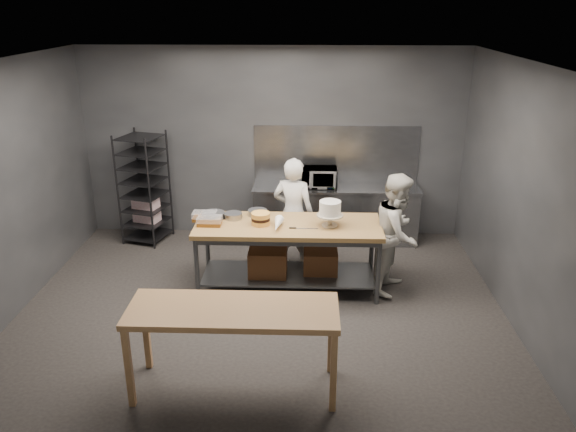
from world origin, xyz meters
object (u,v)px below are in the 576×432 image
(layer_cake, at_px, (261,219))
(chef_behind, at_px, (293,214))
(near_counter, at_px, (233,316))
(frosted_cake_stand, at_px, (330,210))
(chef_right, at_px, (397,233))
(microwave, at_px, (319,177))
(speed_rack, at_px, (144,189))
(work_table, at_px, (289,248))

(layer_cake, bearing_deg, chef_behind, 60.59)
(near_counter, xyz_separation_m, layer_cake, (0.10, 2.08, 0.19))
(chef_behind, distance_m, layer_cake, 0.84)
(chef_behind, bearing_deg, frosted_cake_stand, 138.95)
(frosted_cake_stand, bearing_deg, chef_behind, 123.28)
(near_counter, xyz_separation_m, chef_behind, (0.50, 2.79, -0.01))
(chef_behind, xyz_separation_m, chef_right, (1.37, -0.65, -0.01))
(chef_right, relative_size, microwave, 2.94)
(speed_rack, relative_size, frosted_cake_stand, 5.15)
(work_table, height_order, frosted_cake_stand, frosted_cake_stand)
(chef_behind, xyz_separation_m, microwave, (0.38, 0.97, 0.24))
(work_table, distance_m, speed_rack, 2.82)
(work_table, relative_size, microwave, 4.43)
(speed_rack, height_order, layer_cake, speed_rack)
(chef_right, bearing_deg, near_counter, 163.16)
(near_counter, distance_m, microwave, 3.87)
(layer_cake, bearing_deg, work_table, 5.45)
(near_counter, bearing_deg, chef_right, 48.95)
(chef_behind, distance_m, chef_right, 1.51)
(speed_rack, height_order, chef_behind, speed_rack)
(work_table, height_order, chef_behind, chef_behind)
(speed_rack, bearing_deg, frosted_cake_stand, -29.66)
(microwave, height_order, layer_cake, microwave)
(chef_right, bearing_deg, microwave, 55.59)
(work_table, relative_size, frosted_cake_stand, 7.06)
(work_table, xyz_separation_m, chef_behind, (0.04, 0.68, 0.24))
(near_counter, xyz_separation_m, speed_rack, (-1.87, 3.68, 0.04))
(microwave, bearing_deg, speed_rack, -178.33)
(chef_behind, bearing_deg, chef_right, 170.08)
(work_table, relative_size, chef_right, 1.50)
(microwave, bearing_deg, near_counter, -103.11)
(speed_rack, distance_m, chef_right, 4.04)
(work_table, xyz_separation_m, layer_cake, (-0.36, -0.03, 0.43))
(chef_behind, height_order, chef_right, chef_behind)
(near_counter, bearing_deg, layer_cake, 87.33)
(chef_behind, xyz_separation_m, frosted_cake_stand, (0.48, -0.74, 0.33))
(chef_behind, bearing_deg, work_table, 102.44)
(chef_behind, relative_size, microwave, 2.98)
(chef_behind, bearing_deg, microwave, -95.68)
(frosted_cake_stand, bearing_deg, microwave, 93.55)
(chef_right, distance_m, frosted_cake_stand, 0.95)
(near_counter, distance_m, chef_right, 2.84)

